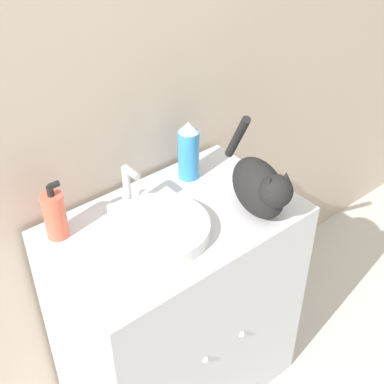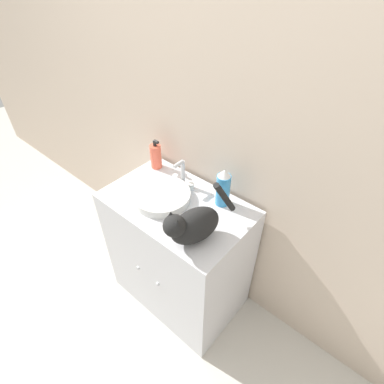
{
  "view_description": "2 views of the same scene",
  "coord_description": "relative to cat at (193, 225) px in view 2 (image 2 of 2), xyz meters",
  "views": [
    {
      "loc": [
        -0.76,
        -0.77,
        1.87
      ],
      "look_at": [
        0.05,
        0.22,
        0.91
      ],
      "focal_mm": 50.0,
      "sensor_mm": 36.0,
      "label": 1
    },
    {
      "loc": [
        0.81,
        -0.57,
        1.86
      ],
      "look_at": [
        0.11,
        0.24,
        0.96
      ],
      "focal_mm": 28.0,
      "sensor_mm": 36.0,
      "label": 2
    }
  ],
  "objects": [
    {
      "name": "ground_plane",
      "position": [
        -0.23,
        -0.11,
        -0.92
      ],
      "size": [
        8.0,
        8.0,
        0.0
      ],
      "primitive_type": "plane",
      "color": "beige"
    },
    {
      "name": "wall_back",
      "position": [
        -0.23,
        0.42,
        0.33
      ],
      "size": [
        6.0,
        0.05,
        2.5
      ],
      "color": "#C6B29E",
      "rests_on": "ground_plane"
    },
    {
      "name": "vanity_cabinet",
      "position": [
        -0.23,
        0.13,
        -0.51
      ],
      "size": [
        0.78,
        0.5,
        0.82
      ],
      "color": "silver",
      "rests_on": "ground_plane"
    },
    {
      "name": "sink_basin",
      "position": [
        -0.3,
        0.11,
        -0.07
      ],
      "size": [
        0.3,
        0.3,
        0.04
      ],
      "color": "silver",
      "rests_on": "vanity_cabinet"
    },
    {
      "name": "faucet",
      "position": [
        -0.3,
        0.27,
        -0.03
      ],
      "size": [
        0.15,
        0.08,
        0.16
      ],
      "color": "silver",
      "rests_on": "vanity_cabinet"
    },
    {
      "name": "cat",
      "position": [
        0.0,
        0.0,
        0.0
      ],
      "size": [
        0.2,
        0.37,
        0.28
      ],
      "rotation": [
        0.0,
        0.0,
        -1.87
      ],
      "color": "black",
      "rests_on": "vanity_cabinet"
    },
    {
      "name": "soap_bottle",
      "position": [
        -0.54,
        0.3,
        -0.02
      ],
      "size": [
        0.07,
        0.07,
        0.19
      ],
      "color": "#EF6047",
      "rests_on": "vanity_cabinet"
    },
    {
      "name": "spray_bottle",
      "position": [
        -0.05,
        0.29,
        0.01
      ],
      "size": [
        0.07,
        0.07,
        0.21
      ],
      "color": "#338CCC",
      "rests_on": "vanity_cabinet"
    }
  ]
}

